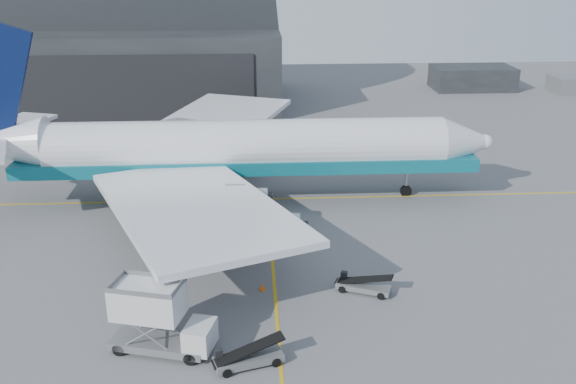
{
  "coord_description": "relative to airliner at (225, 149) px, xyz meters",
  "views": [
    {
      "loc": [
        -1.43,
        -39.93,
        23.54
      ],
      "look_at": [
        1.47,
        10.06,
        4.5
      ],
      "focal_mm": 40.0,
      "sensor_mm": 36.0,
      "label": 1
    }
  ],
  "objects": [
    {
      "name": "airliner",
      "position": [
        0.0,
        0.0,
        0.0
      ],
      "size": [
        53.34,
        51.73,
        18.72
      ],
      "color": "white",
      "rests_on": "ground"
    },
    {
      "name": "distant_bldg_b",
      "position": [
        59.11,
        47.79,
        -5.24
      ],
      "size": [
        8.0,
        6.0,
        2.8
      ],
      "primitive_type": "cube",
      "color": "slate",
      "rests_on": "ground"
    },
    {
      "name": "catering_truck",
      "position": [
        -3.35,
        -25.67,
        -2.99
      ],
      "size": [
        6.85,
        3.99,
        4.44
      ],
      "rotation": [
        0.0,
        0.0,
        -0.27
      ],
      "color": "slate",
      "rests_on": "ground"
    },
    {
      "name": "taxi_lines",
      "position": [
        4.11,
        -7.54,
        -5.23
      ],
      "size": [
        80.0,
        42.12,
        0.02
      ],
      "color": "gold",
      "rests_on": "ground"
    },
    {
      "name": "belt_loader_b",
      "position": [
        10.54,
        -19.18,
        -4.74
      ],
      "size": [
        4.22,
        2.77,
        1.6
      ],
      "rotation": [
        0.0,
        0.0,
        -0.4
      ],
      "color": "slate",
      "rests_on": "ground"
    },
    {
      "name": "pushback_tug",
      "position": [
        5.46,
        -9.32,
        -4.52
      ],
      "size": [
        4.28,
        2.69,
        1.91
      ],
      "rotation": [
        0.0,
        0.0,
        -0.07
      ],
      "color": "black",
      "rests_on": "ground"
    },
    {
      "name": "traffic_cone",
      "position": [
        3.2,
        -18.53,
        -4.97
      ],
      "size": [
        0.39,
        0.39,
        0.57
      ],
      "color": "#E65A07",
      "rests_on": "ground"
    },
    {
      "name": "ground",
      "position": [
        4.11,
        -20.21,
        -5.24
      ],
      "size": [
        200.0,
        200.0,
        0.0
      ],
      "primitive_type": "plane",
      "color": "#565659",
      "rests_on": "ground"
    },
    {
      "name": "distant_bldg_a",
      "position": [
        42.11,
        51.79,
        -5.24
      ],
      "size": [
        14.0,
        8.0,
        4.0
      ],
      "primitive_type": "cube",
      "color": "black",
      "rests_on": "ground"
    },
    {
      "name": "hangar",
      "position": [
        -17.89,
        44.73,
        4.3
      ],
      "size": [
        50.0,
        28.3,
        28.0
      ],
      "color": "black",
      "rests_on": "ground"
    },
    {
      "name": "belt_loader_a",
      "position": [
        2.13,
        -27.61,
        -4.71
      ],
      "size": [
        4.54,
        2.56,
        1.7
      ],
      "rotation": [
        0.0,
        0.0,
        0.29
      ],
      "color": "slate",
      "rests_on": "ground"
    }
  ]
}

